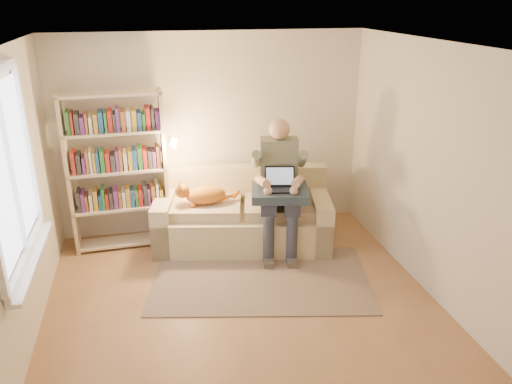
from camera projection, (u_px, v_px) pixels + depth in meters
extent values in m
plane|color=#926742|center=(248.00, 319.00, 4.96)|extent=(4.50, 4.50, 0.00)
cube|color=white|center=(246.00, 49.00, 4.00)|extent=(4.00, 4.50, 0.02)
cube|color=silver|center=(8.00, 219.00, 4.07)|extent=(0.02, 4.50, 2.60)
cube|color=silver|center=(447.00, 181.00, 4.89)|extent=(0.02, 4.50, 2.60)
cube|color=silver|center=(212.00, 134.00, 6.52)|extent=(4.00, 0.02, 2.60)
cube|color=silver|center=(342.00, 369.00, 2.44)|extent=(4.00, 0.02, 2.60)
plane|color=white|center=(9.00, 170.00, 4.12)|extent=(0.00, 1.50, 1.50)
cube|color=white|center=(27.00, 254.00, 4.42)|extent=(0.05, 1.50, 0.08)
cube|color=white|center=(11.00, 170.00, 4.13)|extent=(0.04, 0.05, 1.50)
cube|color=white|center=(33.00, 259.00, 4.45)|extent=(0.12, 1.52, 0.04)
cube|color=beige|center=(243.00, 227.00, 6.40)|extent=(2.34, 1.41, 0.46)
cube|color=beige|center=(243.00, 182.00, 6.58)|extent=(2.18, 0.67, 0.47)
cube|color=beige|center=(166.00, 220.00, 6.35)|extent=(0.42, 1.01, 0.65)
cube|color=beige|center=(319.00, 219.00, 6.37)|extent=(0.42, 1.01, 0.65)
cube|color=#C6B190|center=(203.00, 208.00, 6.23)|extent=(1.04, 0.83, 0.13)
cube|color=#C6B190|center=(282.00, 207.00, 6.25)|extent=(1.04, 0.83, 0.13)
cube|color=gray|center=(279.00, 163.00, 6.13)|extent=(0.50, 0.34, 0.63)
sphere|color=tan|center=(279.00, 129.00, 5.95)|extent=(0.25, 0.25, 0.25)
cube|color=#333848|center=(268.00, 201.00, 5.99)|extent=(0.29, 0.54, 0.20)
cube|color=#333848|center=(291.00, 201.00, 6.00)|extent=(0.29, 0.54, 0.20)
cylinder|color=#333848|center=(269.00, 239.00, 5.90)|extent=(0.13, 0.13, 0.61)
cylinder|color=#333848|center=(292.00, 239.00, 5.90)|extent=(0.13, 0.13, 0.61)
ellipsoid|color=orange|center=(203.00, 196.00, 6.14)|extent=(0.54, 0.36, 0.22)
sphere|color=orange|center=(179.00, 191.00, 6.07)|extent=(0.17, 0.17, 0.17)
cylinder|color=orange|center=(224.00, 197.00, 6.21)|extent=(0.25, 0.10, 0.07)
cube|color=#263543|center=(286.00, 193.00, 5.92)|extent=(0.77, 0.68, 0.10)
cube|color=black|center=(286.00, 189.00, 5.86)|extent=(0.40, 0.32, 0.02)
cube|color=black|center=(285.00, 176.00, 5.94)|extent=(0.37, 0.19, 0.22)
plane|color=#8CA5CC|center=(285.00, 176.00, 5.94)|extent=(0.34, 0.21, 0.29)
cube|color=beige|center=(69.00, 176.00, 5.93)|extent=(0.05, 0.30, 1.98)
cube|color=beige|center=(165.00, 169.00, 6.20)|extent=(0.05, 0.30, 1.98)
cube|color=beige|center=(125.00, 241.00, 6.41)|extent=(1.18, 0.34, 0.03)
cube|color=beige|center=(122.00, 207.00, 6.23)|extent=(1.18, 0.34, 0.03)
cube|color=beige|center=(118.00, 170.00, 6.05)|extent=(1.18, 0.34, 0.03)
cube|color=beige|center=(113.00, 132.00, 5.88)|extent=(1.18, 0.34, 0.03)
cube|color=beige|center=(109.00, 94.00, 5.71)|extent=(1.18, 0.34, 0.03)
cube|color=#995933|center=(121.00, 197.00, 6.18)|extent=(1.01, 0.27, 0.24)
cube|color=silver|center=(117.00, 160.00, 6.01)|extent=(1.01, 0.27, 0.24)
cube|color=gold|center=(112.00, 121.00, 5.83)|extent=(1.01, 0.27, 0.24)
cylinder|color=beige|center=(158.00, 164.00, 6.15)|extent=(0.11, 0.11, 0.04)
cone|color=beige|center=(171.00, 143.00, 5.97)|extent=(0.13, 0.16, 0.16)
cube|color=gray|center=(261.00, 279.00, 5.65)|extent=(2.67, 1.91, 0.01)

